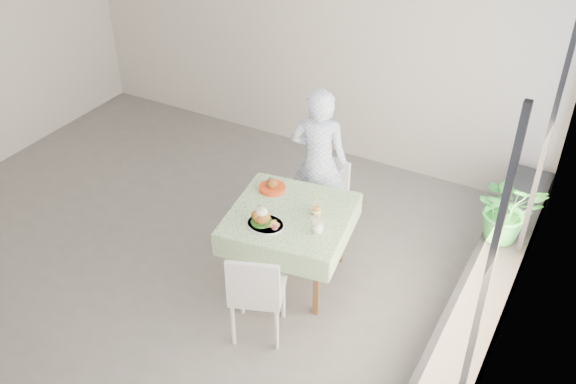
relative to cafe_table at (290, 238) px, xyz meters
The scene contains 14 objects.
floor 1.19m from the cafe_table, behind, with size 6.00×6.00×0.00m, color #5D5B58.
wall_back 2.73m from the cafe_table, 114.94° to the left, with size 6.00×0.02×2.80m, color beige.
wall_right 2.14m from the cafe_table, ahead, with size 0.02×5.00×2.80m, color beige.
window_pane 2.24m from the cafe_table, ahead, with size 0.01×4.80×2.18m, color #D1E0F9.
window_ledge 1.74m from the cafe_table, ahead, with size 0.40×4.80×0.50m, color black.
cafe_table is the anchor object (origin of this frame).
chair_far 0.80m from the cafe_table, 92.97° to the left, with size 0.42×0.42×0.81m.
chair_near 0.77m from the cafe_table, 82.02° to the right, with size 0.55×0.55×0.90m.
diner 0.89m from the cafe_table, 99.03° to the left, with size 0.58×0.38×1.58m, color #92AFEB.
main_dish 0.45m from the cafe_table, 114.03° to the right, with size 0.34×0.34×0.17m.
juice_cup_orange 0.41m from the cafe_table, 20.78° to the left, with size 0.09×0.09×0.25m.
juice_cup_lemonade 0.50m from the cafe_table, 20.90° to the right, with size 0.10×0.10×0.28m.
second_dish 0.51m from the cafe_table, 143.32° to the left, with size 0.25×0.25×0.12m.
potted_plant 1.94m from the cafe_table, 27.60° to the left, with size 0.58×0.50×0.64m, color #256F32.
Camera 1 is at (3.28, -3.85, 4.09)m, focal length 40.00 mm.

